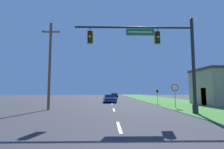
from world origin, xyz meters
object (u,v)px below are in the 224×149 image
Objects in this scene: car_ahead at (110,99)px; route_sign_post at (157,93)px; signal_mast at (164,54)px; utility_pole_near at (50,64)px; far_car at (114,95)px; stop_sign at (175,90)px.

route_sign_post is (6.77, -3.18, 0.92)m from car_ahead.
utility_pole_near reaches higher than signal_mast.
far_car is at bearing 76.16° from utility_pole_near.
signal_mast is 10.79m from utility_pole_near.
car_ahead is at bearing 154.84° from route_sign_post.
car_ahead is 11.82m from stop_sign.
route_sign_post is (-0.10, 6.36, -0.34)m from stop_sign.
signal_mast is 1.15× the size of utility_pole_near.
utility_pole_near is at bearing -103.84° from far_car.
far_car is at bearing 100.72° from stop_sign.
utility_pole_near reaches higher than route_sign_post.
stop_sign is (6.87, -9.54, 1.26)m from car_ahead.
route_sign_post is (2.49, 10.94, -3.31)m from signal_mast.
car_ahead is at bearing -94.20° from far_car.
stop_sign is (2.59, 4.58, -2.97)m from signal_mast.
stop_sign is 0.29× the size of utility_pole_near.
stop_sign is at bearing -79.28° from far_car.
route_sign_post is at bearing 77.19° from signal_mast.
utility_pole_near is at bearing -173.98° from stop_sign.
stop_sign reaches higher than car_ahead.
far_car is (-2.86, 33.38, -4.23)m from signal_mast.
utility_pole_near is (-12.78, -7.71, 2.93)m from route_sign_post.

